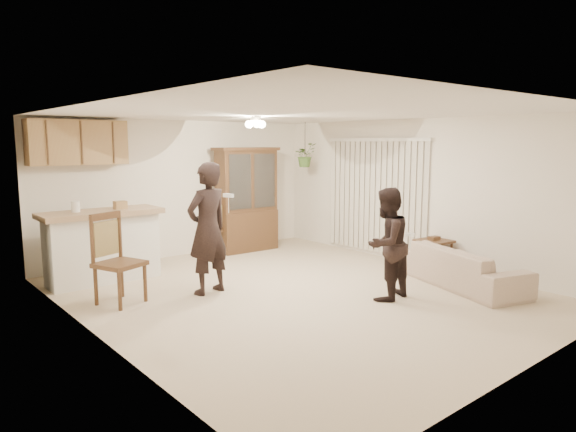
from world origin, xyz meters
TOP-DOWN VIEW (x-y plane):
  - floor at (0.00, 0.00)m, footprint 6.50×6.50m
  - ceiling at (0.00, 0.00)m, footprint 5.50×6.50m
  - wall_back at (0.00, 3.25)m, footprint 5.50×0.02m
  - wall_front at (0.00, -3.25)m, footprint 5.50×0.02m
  - wall_left at (-2.75, 0.00)m, footprint 0.02×6.50m
  - wall_right at (2.75, 0.00)m, footprint 0.02×6.50m
  - breakfast_bar at (-1.85, 2.35)m, footprint 1.60×0.55m
  - bar_top at (-1.85, 2.35)m, footprint 1.75×0.70m
  - upper_cabinets at (-1.90, 3.07)m, footprint 1.50×0.34m
  - vertical_blinds at (2.71, 0.90)m, footprint 0.06×2.30m
  - ceiling_fixture at (0.20, 1.20)m, footprint 0.36×0.36m
  - hanging_plant at (2.30, 2.40)m, footprint 0.43×0.37m
  - plant_cord at (2.30, 2.40)m, footprint 0.01×0.01m
  - sofa at (2.09, -1.33)m, footprint 1.27×2.01m
  - adult at (-0.95, 0.79)m, footprint 0.72×0.54m
  - child at (0.73, -0.99)m, footprint 0.72×0.59m
  - china_hutch at (1.15, 2.81)m, footprint 1.29×0.55m
  - side_table at (2.45, -0.57)m, footprint 0.53×0.53m
  - chair_bar at (-2.08, 1.12)m, footprint 0.68×0.68m
  - chair_hutch_left at (-1.33, 2.60)m, footprint 0.50×0.50m
  - chair_hutch_right at (0.71, 2.97)m, footprint 0.47×0.47m
  - controller_adult at (-0.88, 0.36)m, footprint 0.08×0.17m
  - controller_child at (0.77, -1.34)m, footprint 0.06×0.14m

SIDE VIEW (x-z plane):
  - floor at x=0.00m, z-range 0.00..0.00m
  - chair_hutch_left at x=-1.33m, z-range -0.21..0.75m
  - side_table at x=2.45m, z-range -0.02..0.58m
  - chair_hutch_right at x=0.71m, z-range -0.23..0.82m
  - chair_bar at x=-2.08m, z-range -0.26..0.93m
  - sofa at x=2.09m, z-range 0.00..0.73m
  - breakfast_bar at x=-1.85m, z-range 0.00..1.00m
  - child at x=0.73m, z-range 0.00..1.35m
  - adult at x=-0.95m, z-range 0.00..1.80m
  - controller_child at x=0.77m, z-range 0.91..0.95m
  - china_hutch at x=1.15m, z-range -0.01..1.99m
  - bar_top at x=-1.85m, z-range 1.01..1.09m
  - vertical_blinds at x=2.71m, z-range 0.05..2.15m
  - wall_back at x=0.00m, z-range 0.00..2.50m
  - wall_front at x=0.00m, z-range 0.00..2.50m
  - wall_left at x=-2.75m, z-range 0.00..2.50m
  - wall_right at x=2.75m, z-range 0.00..2.50m
  - controller_adult at x=-0.88m, z-range 1.38..1.43m
  - hanging_plant at x=2.30m, z-range 1.61..2.09m
  - upper_cabinets at x=-1.90m, z-range 1.75..2.45m
  - plant_cord at x=2.30m, z-range 1.85..2.50m
  - ceiling_fixture at x=0.20m, z-range 2.30..2.50m
  - ceiling at x=0.00m, z-range 2.49..2.51m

